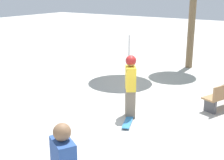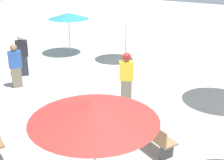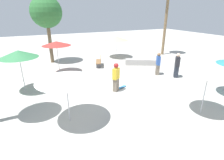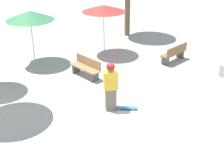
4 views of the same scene
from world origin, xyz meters
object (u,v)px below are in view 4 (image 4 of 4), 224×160
Objects in this scene: bench_far at (86,67)px; shade_umbrella_green at (30,15)px; skater_main at (111,85)px; shade_umbrella_red at (104,8)px; shade_umbrella_cream at (152,138)px; bench_near at (174,53)px; skateboard at (126,108)px.

bench_far is 0.65× the size of shade_umbrella_green.
skater_main is at bearing 154.51° from shade_umbrella_green.
shade_umbrella_red is 0.99× the size of shade_umbrella_green.
shade_umbrella_cream is 10.10m from shade_umbrella_green.
shade_umbrella_red reaches higher than bench_near.
skater_main is at bearing -169.19° from bench_near.
skateboard is at bearing -164.11° from bench_near.
skater_main is at bearing -56.10° from shade_umbrella_cream.
bench_near is at bearing -111.53° from bench_far.
skateboard is at bearing 166.14° from bench_far.
bench_far is 3.56m from shade_umbrella_green.
shade_umbrella_green is (2.50, 2.51, -0.03)m from shade_umbrella_red.
shade_umbrella_green is at bearing 137.25° from skateboard.
bench_far is 3.47m from shade_umbrella_red.
shade_umbrella_green is at bearing 118.56° from skater_main.
skater_main is 1.08× the size of bench_far.
bench_far is (3.06, 3.26, 0.00)m from bench_near.
shade_umbrella_green is (5.62, -2.21, 2.26)m from skateboard.
shade_umbrella_green is at bearing 45.13° from shade_umbrella_red.
shade_umbrella_red is (2.62, -4.95, 1.38)m from skater_main.
skater_main is at bearing 156.98° from bench_far.
shade_umbrella_red reaches higher than skateboard.
bench_far is at bearing 173.51° from shade_umbrella_green.
shade_umbrella_red is 1.06× the size of shade_umbrella_cream.
skater_main reaches higher than bench_far.
shade_umbrella_cream is (-4.80, 6.08, 1.76)m from bench_far.
shade_umbrella_red is at bearing 102.25° from skateboard.
shade_umbrella_red reaches higher than shade_umbrella_cream.
shade_umbrella_green is (2.99, -0.34, 1.89)m from bench_far.
bench_near is at bearing 44.20° from skater_main.
bench_near is (-0.43, -5.13, 0.37)m from skateboard.
shade_umbrella_red is (0.50, -2.85, 1.92)m from bench_far.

